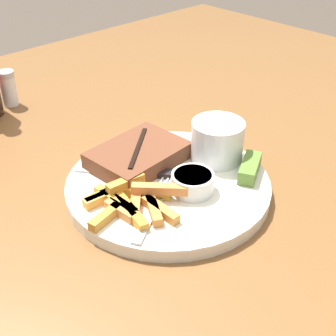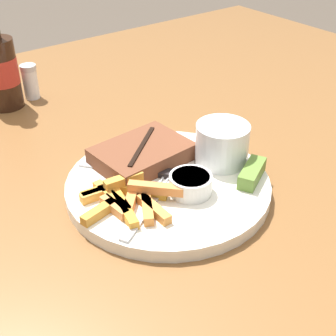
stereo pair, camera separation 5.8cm
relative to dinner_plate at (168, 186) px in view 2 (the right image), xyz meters
name	(u,v)px [view 2 (the right image)]	position (x,y,z in m)	size (l,w,h in m)	color
dining_table	(168,225)	(0.00, 0.00, -0.07)	(1.55, 1.30, 0.73)	brown
dinner_plate	(168,186)	(0.00, 0.00, 0.00)	(0.27, 0.27, 0.02)	silver
steak_portion	(139,155)	(0.00, 0.06, 0.02)	(0.14, 0.10, 0.03)	brown
fries_pile	(127,196)	(-0.07, -0.01, 0.02)	(0.13, 0.14, 0.02)	orange
coleslaw_cup	(222,142)	(0.09, -0.01, 0.04)	(0.07, 0.07, 0.06)	white
dipping_sauce_cup	(191,183)	(0.01, -0.04, 0.02)	(0.06, 0.06, 0.03)	silver
pickle_spear	(252,173)	(0.09, -0.07, 0.02)	(0.07, 0.05, 0.02)	#567A2D
fork_utensil	(146,210)	(-0.06, -0.04, 0.01)	(0.12, 0.08, 0.00)	#B7B7BC
knife_utensil	(149,172)	(-0.01, 0.03, 0.01)	(0.11, 0.14, 0.01)	#B7B7BC
beer_bottle	(0,69)	(-0.07, 0.39, 0.06)	(0.06, 0.06, 0.20)	black
salt_shaker	(30,81)	(-0.02, 0.40, 0.02)	(0.03, 0.03, 0.07)	white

